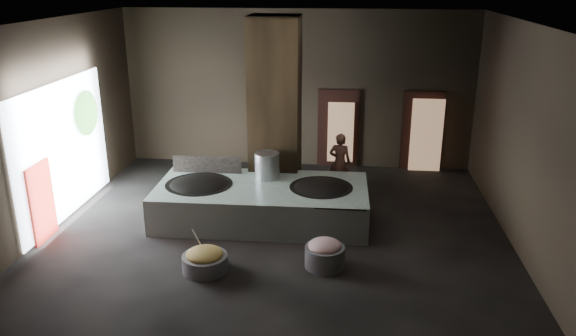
# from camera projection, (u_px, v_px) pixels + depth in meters

# --- Properties ---
(floor) EXTENTS (10.00, 9.00, 0.10)m
(floor) POSITION_uv_depth(u_px,v_px,m) (278.00, 229.00, 12.63)
(floor) COLOR black
(floor) RESTS_ON ground
(ceiling) EXTENTS (10.00, 9.00, 0.10)m
(ceiling) POSITION_uv_depth(u_px,v_px,m) (277.00, 19.00, 11.12)
(ceiling) COLOR black
(ceiling) RESTS_ON back_wall
(back_wall) EXTENTS (10.00, 0.10, 4.50)m
(back_wall) POSITION_uv_depth(u_px,v_px,m) (297.00, 89.00, 16.15)
(back_wall) COLOR black
(back_wall) RESTS_ON ground
(front_wall) EXTENTS (10.00, 0.10, 4.50)m
(front_wall) POSITION_uv_depth(u_px,v_px,m) (236.00, 220.00, 7.61)
(front_wall) COLOR black
(front_wall) RESTS_ON ground
(left_wall) EXTENTS (0.10, 9.00, 4.50)m
(left_wall) POSITION_uv_depth(u_px,v_px,m) (51.00, 124.00, 12.39)
(left_wall) COLOR black
(left_wall) RESTS_ON ground
(right_wall) EXTENTS (0.10, 9.00, 4.50)m
(right_wall) POSITION_uv_depth(u_px,v_px,m) (525.00, 138.00, 11.36)
(right_wall) COLOR black
(right_wall) RESTS_ON ground
(pillar) EXTENTS (1.20, 1.20, 4.50)m
(pillar) POSITION_uv_depth(u_px,v_px,m) (275.00, 110.00, 13.69)
(pillar) COLOR black
(pillar) RESTS_ON ground
(hearth_platform) EXTENTS (4.83, 2.37, 0.83)m
(hearth_platform) POSITION_uv_depth(u_px,v_px,m) (262.00, 203.00, 12.90)
(hearth_platform) COLOR silver
(hearth_platform) RESTS_ON ground
(platform_cap) EXTENTS (4.69, 2.25, 0.03)m
(platform_cap) POSITION_uv_depth(u_px,v_px,m) (262.00, 187.00, 12.77)
(platform_cap) COLOR black
(platform_cap) RESTS_ON hearth_platform
(wok_left) EXTENTS (1.51, 1.51, 0.42)m
(wok_left) POSITION_uv_depth(u_px,v_px,m) (199.00, 187.00, 12.89)
(wok_left) COLOR black
(wok_left) RESTS_ON hearth_platform
(wok_left_rim) EXTENTS (1.54, 1.54, 0.05)m
(wok_left_rim) POSITION_uv_depth(u_px,v_px,m) (199.00, 185.00, 12.87)
(wok_left_rim) COLOR black
(wok_left_rim) RESTS_ON hearth_platform
(wok_right) EXTENTS (1.41, 1.41, 0.40)m
(wok_right) POSITION_uv_depth(u_px,v_px,m) (321.00, 191.00, 12.70)
(wok_right) COLOR black
(wok_right) RESTS_ON hearth_platform
(wok_right_rim) EXTENTS (1.44, 1.44, 0.05)m
(wok_right_rim) POSITION_uv_depth(u_px,v_px,m) (321.00, 188.00, 12.68)
(wok_right_rim) COLOR black
(wok_right_rim) RESTS_ON hearth_platform
(stock_pot) EXTENTS (0.58, 0.58, 0.63)m
(stock_pot) POSITION_uv_depth(u_px,v_px,m) (267.00, 166.00, 13.18)
(stock_pot) COLOR #B7B9BF
(stock_pot) RESTS_ON hearth_platform
(splash_guard) EXTENTS (1.67, 0.09, 0.42)m
(splash_guard) POSITION_uv_depth(u_px,v_px,m) (207.00, 165.00, 13.55)
(splash_guard) COLOR black
(splash_guard) RESTS_ON hearth_platform
(cook) EXTENTS (0.62, 0.45, 1.56)m
(cook) POSITION_uv_depth(u_px,v_px,m) (340.00, 162.00, 14.50)
(cook) COLOR brown
(cook) RESTS_ON ground
(veg_basin) EXTENTS (0.90, 0.90, 0.32)m
(veg_basin) POSITION_uv_depth(u_px,v_px,m) (205.00, 263.00, 10.75)
(veg_basin) COLOR gray
(veg_basin) RESTS_ON ground
(veg_fill) EXTENTS (0.72, 0.72, 0.22)m
(veg_fill) POSITION_uv_depth(u_px,v_px,m) (205.00, 254.00, 10.68)
(veg_fill) COLOR #8D9C4B
(veg_fill) RESTS_ON veg_basin
(ladle) EXTENTS (0.16, 0.33, 0.62)m
(ladle) POSITION_uv_depth(u_px,v_px,m) (198.00, 241.00, 10.77)
(ladle) COLOR #B7B9BF
(ladle) RESTS_ON veg_basin
(meat_basin) EXTENTS (0.91, 0.91, 0.42)m
(meat_basin) POSITION_uv_depth(u_px,v_px,m) (325.00, 257.00, 10.87)
(meat_basin) COLOR gray
(meat_basin) RESTS_ON ground
(meat_fill) EXTENTS (0.64, 0.64, 0.25)m
(meat_fill) POSITION_uv_depth(u_px,v_px,m) (325.00, 246.00, 10.79)
(meat_fill) COLOR #C7777C
(meat_fill) RESTS_ON meat_basin
(doorway_near) EXTENTS (1.18, 0.08, 2.38)m
(doorway_near) POSITION_uv_depth(u_px,v_px,m) (338.00, 130.00, 16.31)
(doorway_near) COLOR black
(doorway_near) RESTS_ON ground
(doorway_near_glow) EXTENTS (0.75, 0.04, 1.77)m
(doorway_near_glow) POSITION_uv_depth(u_px,v_px,m) (341.00, 133.00, 16.23)
(doorway_near_glow) COLOR #8C6647
(doorway_near_glow) RESTS_ON ground
(doorway_far) EXTENTS (1.18, 0.08, 2.38)m
(doorway_far) POSITION_uv_depth(u_px,v_px,m) (422.00, 132.00, 16.07)
(doorway_far) COLOR black
(doorway_far) RESTS_ON ground
(doorway_far_glow) EXTENTS (0.89, 0.04, 2.11)m
(doorway_far_glow) POSITION_uv_depth(u_px,v_px,m) (426.00, 136.00, 15.93)
(doorway_far_glow) COLOR #8C6647
(doorway_far_glow) RESTS_ON ground
(left_opening) EXTENTS (0.04, 4.20, 3.10)m
(left_opening) POSITION_uv_depth(u_px,v_px,m) (64.00, 150.00, 12.79)
(left_opening) COLOR white
(left_opening) RESTS_ON ground
(pavilion_sliver) EXTENTS (0.05, 0.90, 1.70)m
(pavilion_sliver) POSITION_uv_depth(u_px,v_px,m) (42.00, 202.00, 11.80)
(pavilion_sliver) COLOR maroon
(pavilion_sliver) RESTS_ON ground
(tree_silhouette) EXTENTS (0.28, 1.10, 1.10)m
(tree_silhouette) POSITION_uv_depth(u_px,v_px,m) (86.00, 113.00, 13.61)
(tree_silhouette) COLOR #194714
(tree_silhouette) RESTS_ON left_opening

